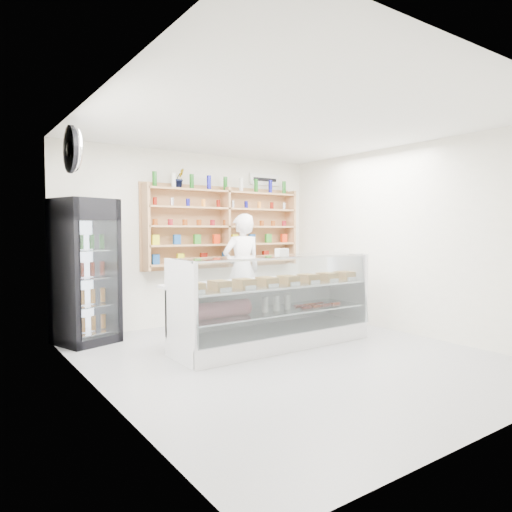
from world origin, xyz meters
TOP-DOWN VIEW (x-y plane):
  - room at (0.00, 0.00)m, footprint 5.00×5.00m
  - display_counter at (0.16, 0.55)m, footprint 2.76×0.82m
  - shop_worker at (0.53, 1.88)m, footprint 0.69×0.49m
  - drinks_cooler at (-1.85, 2.14)m, footprint 0.88×0.87m
  - wall_shelving at (0.50, 2.34)m, footprint 2.84×0.28m
  - potted_plant at (-0.34, 2.34)m, footprint 0.20×0.18m
  - security_mirror at (-2.17, 1.20)m, footprint 0.15×0.50m
  - wall_sign at (1.40, 2.47)m, footprint 0.62×0.03m

SIDE VIEW (x-z plane):
  - display_counter at x=0.16m, z-range -0.26..0.94m
  - shop_worker at x=0.53m, z-range 0.00..1.80m
  - drinks_cooler at x=-1.85m, z-range 0.00..1.97m
  - room at x=0.00m, z-range -1.10..3.90m
  - wall_shelving at x=0.50m, z-range 0.93..2.26m
  - potted_plant at x=-0.34m, z-range 2.20..2.50m
  - security_mirror at x=-2.17m, z-range 2.20..2.70m
  - wall_sign at x=1.40m, z-range 2.35..2.55m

